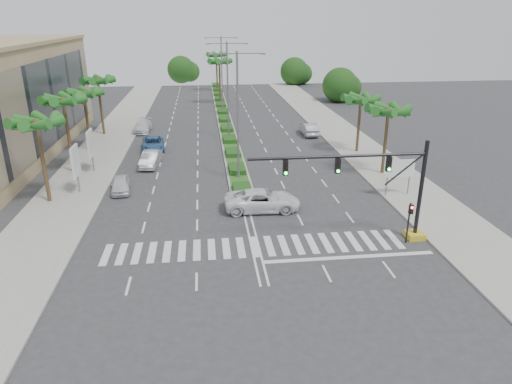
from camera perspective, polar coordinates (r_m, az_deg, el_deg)
The scene contains 27 objects.
ground at distance 31.69m, azimuth -0.11°, elevation -6.85°, with size 160.00×160.00×0.00m, color #333335.
footpath_right at distance 53.31m, azimuth 13.85°, elevation 4.39°, with size 6.00×120.00×0.15m, color gray.
footpath_left at distance 51.46m, azimuth -19.88°, elevation 3.14°, with size 6.00×120.00×0.15m, color gray.
median at distance 74.36m, azimuth -4.12°, elevation 9.62°, with size 2.20×75.00×0.20m, color gray.
median_grass at distance 74.33m, azimuth -4.13°, elevation 9.71°, with size 1.80×75.00×0.04m, color #28571D.
signal_gantry at distance 32.53m, azimuth 16.33°, elevation -0.29°, with size 12.60×1.20×7.20m.
pedestrian_signal at distance 33.02m, azimuth 18.65°, elevation -2.90°, with size 0.28×0.36×3.00m.
direction_sign at distance 41.40m, azimuth 17.48°, elevation 2.67°, with size 2.70×0.11×3.40m.
billboard_near at distance 43.06m, azimuth -21.64°, elevation 3.56°, with size 0.18×2.10×4.35m.
billboard_far at distance 48.66m, azimuth -19.98°, elevation 5.69°, with size 0.18×2.10×4.35m.
palm_left_near at distance 40.91m, azimuth -25.73°, elevation 7.52°, with size 4.57×4.68×7.55m.
palm_left_mid at distance 48.33m, azimuth -22.93°, elevation 10.22°, with size 4.57×4.68×7.95m.
palm_left_far at distance 56.06m, azimuth -20.72°, elevation 11.21°, with size 4.57×4.68×7.35m.
palm_left_end at distance 63.73m, azimuth -19.15°, elevation 12.80°, with size 4.57×4.68×7.75m.
palm_right_near at distance 46.21m, azimuth 16.21°, elevation 9.50°, with size 4.57×4.68×7.05m.
palm_right_far at distance 53.60m, azimuth 12.95°, elevation 10.99°, with size 4.57×4.68×6.75m.
palm_median_a at distance 83.22m, azimuth -4.60°, elevation 15.76°, with size 4.57×4.68×8.05m.
palm_median_b at distance 98.16m, azimuth -4.98°, elevation 16.55°, with size 4.57×4.68×8.05m.
streetlight_near at distance 42.69m, azimuth -2.29°, elevation 10.23°, with size 5.10×0.25×12.00m.
streetlight_mid at distance 58.45m, azimuth -3.56°, elevation 13.16°, with size 5.10×0.25×12.00m.
streetlight_far at distance 74.31m, azimuth -4.30°, elevation 14.84°, with size 5.10×0.25×12.00m.
car_parked_a at distance 42.91m, azimuth -16.57°, elevation 0.90°, with size 1.59×3.96×1.35m, color silver.
car_parked_b at distance 49.53m, azimuth -13.03°, elevation 4.06°, with size 1.67×4.78×1.57m, color #A9AAAE.
car_parked_c at distance 55.58m, azimuth -12.73°, elevation 5.89°, with size 2.50×5.41×1.50m, color #315F97.
car_parked_d at distance 65.04m, azimuth -14.01°, elevation 7.97°, with size 2.12×5.21×1.51m, color silver.
car_crossing at distance 37.14m, azimuth 0.79°, elevation -1.04°, with size 2.85×6.17×1.72m, color white.
car_right at distance 61.80m, azimuth 6.61°, elevation 7.85°, with size 1.73×4.97×1.64m, color #B4B3B8.
Camera 1 is at (-3.18, -27.81, 14.87)m, focal length 32.00 mm.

